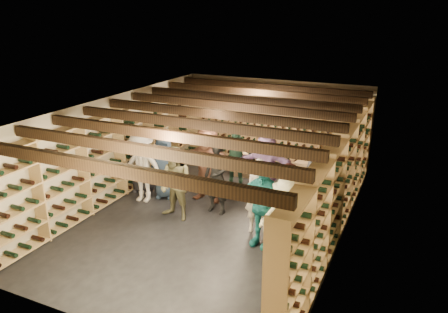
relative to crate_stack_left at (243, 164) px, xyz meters
name	(u,v)px	position (x,y,z in m)	size (l,w,h in m)	color
ground	(217,212)	(0.33, -2.33, -0.34)	(8.00, 8.00, 0.00)	black
walls	(216,162)	(0.33, -2.33, 0.86)	(5.52, 8.02, 2.40)	#B7AA8E
ceiling	(216,108)	(0.33, -2.33, 2.06)	(5.50, 8.00, 0.01)	beige
ceiling_joists	(216,114)	(0.33, -2.33, 1.92)	(5.40, 7.12, 0.18)	black
wine_rack_left	(120,152)	(-2.24, -2.33, 0.74)	(0.32, 7.50, 2.15)	#A17B4E
wine_rack_right	(336,187)	(2.90, -2.33, 0.74)	(0.32, 7.50, 2.15)	#A17B4E
wine_rack_back	(273,126)	(0.33, 1.50, 0.73)	(4.70, 0.30, 2.15)	#A17B4E
crate_stack_left	(243,164)	(0.00, 0.00, 0.00)	(0.52, 0.36, 0.68)	tan
crate_stack_right	(305,172)	(1.63, 0.34, -0.08)	(0.57, 0.44, 0.51)	tan
crate_loose	(296,198)	(1.79, -1.03, -0.25)	(0.50, 0.33, 0.17)	tan
person_0	(142,160)	(-1.85, -2.02, 0.50)	(0.82, 0.53, 1.67)	black
person_1	(217,177)	(0.33, -2.29, 0.50)	(0.61, 0.40, 1.68)	black
person_2	(176,184)	(-0.33, -2.95, 0.47)	(0.79, 0.61, 1.62)	brown
person_3	(287,217)	(2.26, -3.41, 0.44)	(1.01, 0.58, 1.57)	#F1EDBF
person_4	(262,205)	(1.72, -3.23, 0.51)	(1.00, 0.42, 1.70)	#19696C
person_5	(207,163)	(-0.17, -1.77, 0.58)	(1.71, 0.55, 1.85)	brown
person_6	(165,167)	(-1.16, -2.07, 0.42)	(0.74, 0.48, 1.52)	#1E2C40
person_7	(259,196)	(1.47, -2.72, 0.43)	(0.56, 0.37, 1.54)	gray
person_8	(289,204)	(2.14, -2.87, 0.46)	(0.77, 0.60, 1.59)	#481A1C
person_9	(141,167)	(-1.54, -2.47, 0.51)	(1.09, 0.63, 1.69)	#B7AFA8
person_10	(235,160)	(0.22, -1.03, 0.49)	(0.97, 0.40, 1.66)	#254734
person_11	(266,165)	(1.02, -1.03, 0.47)	(1.50, 0.48, 1.62)	#88639B
person_12	(314,199)	(2.51, -2.47, 0.47)	(0.79, 0.52, 1.62)	#35363B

